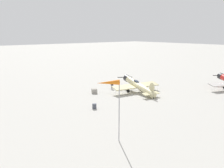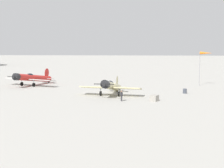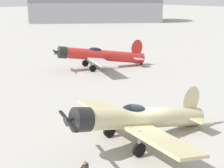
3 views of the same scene
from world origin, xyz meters
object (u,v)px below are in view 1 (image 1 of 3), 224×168
Objects in this scene: ground_crew_mechanic at (112,85)px; windsock_mast at (109,85)px; equipment_crate at (94,91)px; airplane_foreground at (138,85)px; fuel_drum at (94,106)px.

windsock_mast reaches higher than ground_crew_mechanic.
ground_crew_mechanic reaches higher than equipment_crate.
airplane_foreground is 23.00m from windsock_mast.
windsock_mast reaches higher than fuel_drum.
ground_crew_mechanic is 0.98× the size of equipment_crate.
ground_crew_mechanic is 1.93× the size of fuel_drum.
equipment_crate is 0.23× the size of windsock_mast.
airplane_foreground is at bearing 51.73° from equipment_crate.
equipment_crate is 22.61m from windsock_mast.
fuel_drum is (8.39, -10.60, -0.54)m from ground_crew_mechanic.
airplane_foreground reaches higher than ground_crew_mechanic.
equipment_crate is at bearing 144.38° from fuel_drum.
equipment_crate is at bearing 61.94° from airplane_foreground.
ground_crew_mechanic is at bearing 94.32° from equipment_crate.
equipment_crate reaches higher than fuel_drum.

